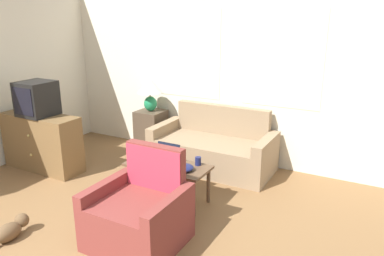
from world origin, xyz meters
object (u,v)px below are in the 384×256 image
Objects in this scene: coffee_table at (168,169)px; cup_navy at (198,161)px; cup_yellow at (147,153)px; cup_white at (142,157)px; snack_bowl at (184,168)px; cat_black at (11,230)px; couch at (214,149)px; television at (37,99)px; table_lamp at (150,89)px; armchair at (141,215)px; laptop at (165,159)px.

cup_navy is (0.32, 0.15, 0.11)m from coffee_table.
coffee_table is 9.15× the size of cup_yellow.
cup_white reaches higher than snack_bowl.
cup_yellow is 1.65m from cat_black.
cup_navy is at bearing 25.87° from coffee_table.
couch reaches higher than snack_bowl.
television is 1.80m from cup_yellow.
snack_bowl is at bearing -0.73° from cup_white.
television is 2.44m from cup_navy.
coffee_table is (1.12, -1.29, -0.61)m from table_lamp.
cup_yellow reaches higher than cat_black.
armchair is at bearing -75.59° from coffee_table.
couch is at bearing 30.12° from television.
table_lamp is at bearing 130.96° from coffee_table.
table_lamp reaches higher than laptop.
armchair is at bearing -72.24° from laptop.
coffee_table is 4.67× the size of snack_bowl.
laptop is at bearing 19.26° from cup_white.
cup_navy is 0.18× the size of cat_black.
cup_yellow is at bearing 167.80° from snack_bowl.
cup_white is at bearing -78.90° from cup_yellow.
cup_white is at bearing -161.67° from cup_navy.
armchair reaches higher than cat_black.
television reaches higher than armchair.
armchair reaches higher than laptop.
laptop is (-0.10, -1.14, 0.24)m from couch.
cup_navy reaches higher than coffee_table.
snack_bowl is at bearing -44.22° from cat_black.
couch is 1.20m from cup_yellow.
table_lamp is 0.96× the size of cat_black.
couch is 1.28m from snack_bowl.
television reaches higher than laptop.
cup_yellow is at bearing 169.15° from coffee_table.
laptop is 2.86× the size of cup_white.
cat_black is at bearing -85.99° from table_lamp.
cup_yellow is 0.61m from snack_bowl.
couch is at bearing 73.87° from cup_white.
table_lamp is at bearing 120.78° from cup_white.
coffee_table is at bearing -49.04° from table_lamp.
armchair is at bearing -93.21° from snack_bowl.
television reaches higher than cup_yellow.
laptop is 0.27m from cup_white.
armchair is at bearing -85.00° from couch.
armchair is 0.80m from snack_bowl.
cat_black is (-0.61, -1.36, -0.41)m from cup_white.
cup_navy is at bearing 4.68° from television.
table_lamp is at bearing 130.04° from laptop.
armchair is 4.30× the size of snack_bowl.
laptop is 3.08× the size of cup_navy.
television reaches higher than table_lamp.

